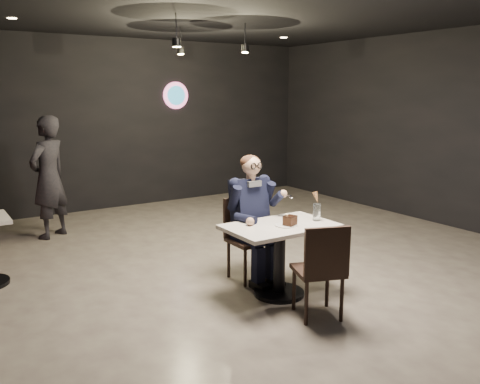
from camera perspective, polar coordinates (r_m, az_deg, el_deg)
floor at (r=5.90m, az=5.33°, el=-9.38°), size 9.00×9.00×0.00m
wall_sign at (r=9.76m, az=-7.23°, el=10.71°), size 0.50×0.06×0.50m
pendant_lights at (r=7.25m, az=-4.51°, el=17.59°), size 1.40×1.20×0.36m
main_table at (r=5.26m, az=4.45°, el=-7.63°), size 1.10×0.70×0.75m
chair_far at (r=5.66m, az=1.09°, el=-5.32°), size 0.42×0.46×0.92m
chair_near at (r=4.80m, az=8.75°, el=-8.51°), size 0.55×0.58×0.92m
seated_man at (r=5.59m, az=1.10°, el=-2.77°), size 0.60×0.80×1.44m
dessert_plate at (r=5.11m, az=5.16°, el=-3.75°), size 0.22×0.22×0.01m
cake_slice at (r=5.09m, az=5.64°, el=-3.23°), size 0.15×0.14×0.09m
mint_leaf at (r=5.07m, az=5.71°, el=-2.85°), size 0.07×0.04×0.01m
sundae_glass at (r=5.34m, az=8.61°, el=-2.25°), size 0.08×0.08×0.18m
wafer_cone at (r=5.34m, az=8.57°, el=-0.60°), size 0.07×0.07×0.12m
passerby at (r=7.70m, az=-20.69°, el=1.55°), size 0.76×0.71×1.75m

